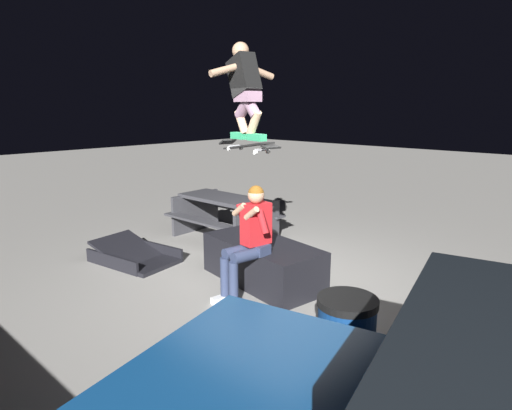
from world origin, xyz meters
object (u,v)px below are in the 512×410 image
(ledge_box_main, at_px, (262,262))
(person_sitting_on_ledge, at_px, (249,236))
(skater_airborne, at_px, (245,87))
(skateboard, at_px, (248,146))
(kicker_ramp, at_px, (135,257))
(trash_bin, at_px, (346,345))
(picnic_table_back, at_px, (225,211))

(ledge_box_main, distance_m, person_sitting_on_ledge, 0.74)
(person_sitting_on_ledge, xyz_separation_m, skater_airborne, (0.23, -0.19, 1.73))
(skateboard, height_order, skater_airborne, skater_airborne)
(skateboard, bearing_deg, person_sitting_on_ledge, 134.79)
(kicker_ramp, height_order, trash_bin, trash_bin)
(picnic_table_back, bearing_deg, trash_bin, 149.21)
(ledge_box_main, distance_m, skater_airborne, 2.26)
(picnic_table_back, distance_m, trash_bin, 4.45)
(skateboard, height_order, picnic_table_back, skateboard)
(ledge_box_main, height_order, skater_airborne, skater_airborne)
(ledge_box_main, height_order, person_sitting_on_ledge, person_sitting_on_ledge)
(person_sitting_on_ledge, bearing_deg, kicker_ramp, 6.58)
(kicker_ramp, relative_size, picnic_table_back, 0.77)
(person_sitting_on_ledge, bearing_deg, picnic_table_back, -36.80)
(skater_airborne, xyz_separation_m, kicker_ramp, (1.91, 0.44, -2.45))
(ledge_box_main, height_order, kicker_ramp, ledge_box_main)
(picnic_table_back, bearing_deg, kicker_ramp, 86.14)
(ledge_box_main, bearing_deg, picnic_table_back, -29.50)
(picnic_table_back, height_order, trash_bin, trash_bin)
(kicker_ramp, bearing_deg, person_sitting_on_ledge, -173.42)
(ledge_box_main, bearing_deg, skater_airborne, 86.52)
(skateboard, relative_size, skater_airborne, 0.93)
(trash_bin, bearing_deg, kicker_ramp, -7.53)
(skateboard, height_order, kicker_ramp, skateboard)
(skateboard, bearing_deg, trash_bin, 154.45)
(ledge_box_main, relative_size, picnic_table_back, 0.99)
(skater_airborne, xyz_separation_m, trash_bin, (-2.04, 0.96, -2.11))
(ledge_box_main, height_order, trash_bin, trash_bin)
(person_sitting_on_ledge, height_order, kicker_ramp, person_sitting_on_ledge)
(ledge_box_main, height_order, skateboard, skateboard)
(skater_airborne, height_order, trash_bin, skater_airborne)
(ledge_box_main, relative_size, kicker_ramp, 1.28)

